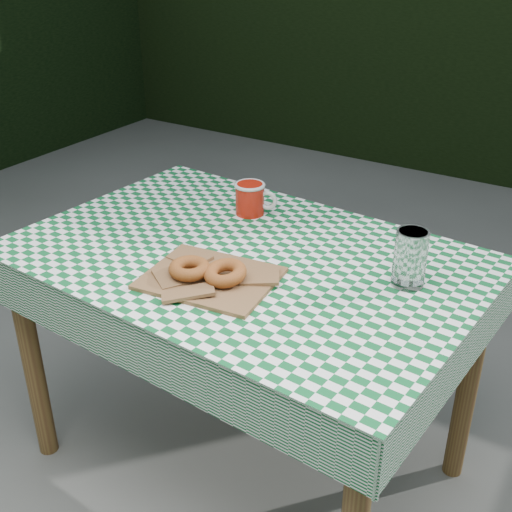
# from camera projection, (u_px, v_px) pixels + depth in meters

# --- Properties ---
(ground) EXTENTS (60.00, 60.00, 0.00)m
(ground) POSITION_uv_depth(u_px,v_px,m) (237.00, 436.00, 2.22)
(ground) COLOR #4E4F4A
(ground) RESTS_ON ground
(hedge_north) EXTENTS (7.00, 0.70, 1.80)m
(hedge_north) POSITION_uv_depth(u_px,v_px,m) (509.00, 34.00, 4.20)
(hedge_north) COLOR black
(hedge_north) RESTS_ON ground
(table) EXTENTS (1.29, 0.91, 0.75)m
(table) POSITION_uv_depth(u_px,v_px,m) (246.00, 367.00, 1.95)
(table) COLOR brown
(table) RESTS_ON ground
(tablecloth) EXTENTS (1.31, 0.93, 0.01)m
(tablecloth) POSITION_uv_depth(u_px,v_px,m) (245.00, 255.00, 1.77)
(tablecloth) COLOR #0D5426
(tablecloth) RESTS_ON table
(paper_bag) EXTENTS (0.35, 0.29, 0.02)m
(paper_bag) POSITION_uv_depth(u_px,v_px,m) (210.00, 277.00, 1.64)
(paper_bag) COLOR brown
(paper_bag) RESTS_ON tablecloth
(bagel_front) EXTENTS (0.11, 0.11, 0.03)m
(bagel_front) POSITION_uv_depth(u_px,v_px,m) (189.00, 268.00, 1.63)
(bagel_front) COLOR brown
(bagel_front) RESTS_ON paper_bag
(bagel_back) EXTENTS (0.14, 0.14, 0.03)m
(bagel_back) POSITION_uv_depth(u_px,v_px,m) (225.00, 273.00, 1.61)
(bagel_back) COLOR #9C4620
(bagel_back) RESTS_ON paper_bag
(coffee_mug) EXTENTS (0.22, 0.22, 0.10)m
(coffee_mug) POSITION_uv_depth(u_px,v_px,m) (250.00, 199.00, 1.99)
(coffee_mug) COLOR #AC180B
(coffee_mug) RESTS_ON tablecloth
(drinking_glass) EXTENTS (0.09, 0.09, 0.15)m
(drinking_glass) POSITION_uv_depth(u_px,v_px,m) (410.00, 258.00, 1.59)
(drinking_glass) COLOR silver
(drinking_glass) RESTS_ON tablecloth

